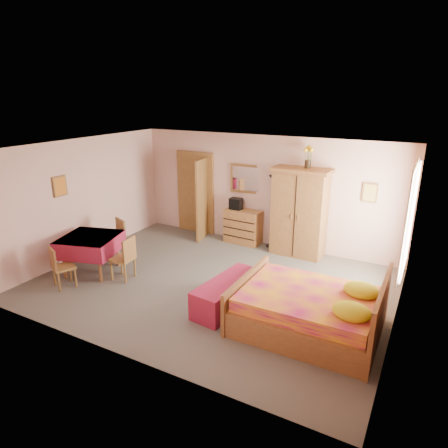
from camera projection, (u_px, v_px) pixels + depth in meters
The scene contains 23 objects.
floor at pixel (212, 284), 7.71m from camera, with size 6.50×6.50×0.00m, color #5F5B54.
ceiling at pixel (211, 148), 6.89m from camera, with size 6.50×6.50×0.00m, color brown.
wall_back at pixel (265, 191), 9.38m from camera, with size 6.50×0.10×2.60m, color beige.
wall_front at pixel (116, 272), 5.21m from camera, with size 6.50×0.10×2.60m, color beige.
wall_left at pixel (84, 198), 8.76m from camera, with size 0.10×5.00×2.60m, color beige.
wall_right at pixel (403, 252), 5.83m from camera, with size 0.10×5.00×2.60m, color beige.
doorway at pixel (196, 193), 10.30m from camera, with size 1.06×0.12×2.15m, color #9E6B35.
window at pixel (409, 220), 6.81m from camera, with size 0.08×1.40×1.95m, color white.
picture_left at pixel (60, 186), 8.12m from camera, with size 0.04×0.32×0.42m, color orange.
picture_back at pixel (370, 193), 8.22m from camera, with size 0.30×0.04×0.40m, color #D8BF59.
chest_of_drawers at pixel (243, 226), 9.69m from camera, with size 0.87×0.44×0.83m, color #AB6E39.
wall_mirror at pixel (248, 179), 9.51m from camera, with size 0.88×0.05×0.69m, color silver.
stereo at pixel (236, 204), 9.60m from camera, with size 0.29×0.21×0.27m, color black.
floor_lamp at pixel (272, 212), 9.28m from camera, with size 0.22×0.22×1.73m, color black.
wardrobe at pixel (299, 212), 8.82m from camera, with size 1.26×0.65×1.98m, color #976333.
sunflower_vase at pixel (308, 157), 8.43m from camera, with size 0.19×0.19×0.48m, color yellow.
bed at pixel (308, 299), 6.12m from camera, with size 2.18×1.72×1.01m, color #BB126B.
bench at pixel (228, 294), 6.84m from camera, with size 0.54×1.47×0.49m, color maroon.
dining_table at pixel (91, 254), 8.11m from camera, with size 1.06×1.06×0.78m, color maroon.
chair_south at pixel (64, 267), 7.49m from camera, with size 0.37×0.37×0.81m, color olive.
chair_north at pixel (114, 241), 8.62m from camera, with size 0.42×0.42×0.92m, color #976133.
chair_west at pixel (67, 244), 8.51m from camera, with size 0.40×0.40×0.89m, color #A56B38.
chair_east at pixel (122, 258), 7.81m from camera, with size 0.39×0.39×0.87m, color #AE7D3A.
Camera 1 is at (3.50, -6.00, 3.55)m, focal length 32.00 mm.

